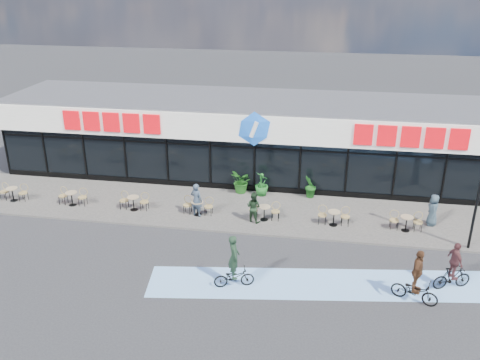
% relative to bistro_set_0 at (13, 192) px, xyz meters
% --- Properties ---
extents(ground, '(120.00, 120.00, 0.00)m').
position_rel_bistro_set_0_xyz_m(ground, '(12.60, -3.59, -0.56)').
color(ground, '#28282B').
rests_on(ground, ground).
extents(sidewalk, '(44.00, 5.00, 0.10)m').
position_rel_bistro_set_0_xyz_m(sidewalk, '(12.60, 0.91, -0.51)').
color(sidewalk, '#615D56').
rests_on(sidewalk, ground).
extents(bike_lane, '(14.17, 4.13, 0.01)m').
position_rel_bistro_set_0_xyz_m(bike_lane, '(16.60, -5.09, -0.55)').
color(bike_lane, '#7EB4EF').
rests_on(bike_lane, ground).
extents(building, '(30.60, 6.57, 4.75)m').
position_rel_bistro_set_0_xyz_m(building, '(12.60, 6.34, 1.78)').
color(building, black).
rests_on(building, ground).
extents(bistro_set_0, '(1.54, 0.62, 0.90)m').
position_rel_bistro_set_0_xyz_m(bistro_set_0, '(0.00, 0.00, 0.00)').
color(bistro_set_0, tan).
rests_on(bistro_set_0, sidewalk).
extents(bistro_set_1, '(1.54, 0.62, 0.90)m').
position_rel_bistro_set_0_xyz_m(bistro_set_1, '(3.40, 0.00, 0.00)').
color(bistro_set_1, tan).
rests_on(bistro_set_1, sidewalk).
extents(bistro_set_2, '(1.54, 0.62, 0.90)m').
position_rel_bistro_set_0_xyz_m(bistro_set_2, '(6.80, 0.00, 0.00)').
color(bistro_set_2, tan).
rests_on(bistro_set_2, sidewalk).
extents(bistro_set_3, '(1.54, 0.62, 0.90)m').
position_rel_bistro_set_0_xyz_m(bistro_set_3, '(10.19, 0.00, 0.00)').
color(bistro_set_3, tan).
rests_on(bistro_set_3, sidewalk).
extents(bistro_set_4, '(1.54, 0.62, 0.90)m').
position_rel_bistro_set_0_xyz_m(bistro_set_4, '(13.59, 0.00, 0.00)').
color(bistro_set_4, tan).
rests_on(bistro_set_4, sidewalk).
extents(bistro_set_5, '(1.54, 0.62, 0.90)m').
position_rel_bistro_set_0_xyz_m(bistro_set_5, '(16.99, 0.00, 0.00)').
color(bistro_set_5, tan).
rests_on(bistro_set_5, sidewalk).
extents(bistro_set_6, '(1.54, 0.62, 0.90)m').
position_rel_bistro_set_0_xyz_m(bistro_set_6, '(20.39, 0.00, 0.00)').
color(bistro_set_6, tan).
rests_on(bistro_set_6, sidewalk).
extents(potted_plant_left, '(1.06, 1.06, 1.34)m').
position_rel_bistro_set_0_xyz_m(potted_plant_left, '(13.07, 2.89, 0.21)').
color(potted_plant_left, '#19591D').
rests_on(potted_plant_left, sidewalk).
extents(potted_plant_mid, '(1.50, 1.55, 1.33)m').
position_rel_bistro_set_0_xyz_m(potted_plant_mid, '(11.94, 3.00, 0.21)').
color(potted_plant_mid, '#1B5117').
rests_on(potted_plant_mid, sidewalk).
extents(potted_plant_right, '(0.66, 0.78, 1.31)m').
position_rel_bistro_set_0_xyz_m(potted_plant_right, '(15.73, 2.95, 0.20)').
color(potted_plant_right, '#195518').
rests_on(potted_plant_right, sidewalk).
extents(patron_left, '(0.73, 0.59, 1.75)m').
position_rel_bistro_set_0_xyz_m(patron_left, '(10.18, -0.18, 0.42)').
color(patron_left, '#334150').
rests_on(patron_left, sidewalk).
extents(patron_right, '(0.92, 0.83, 1.55)m').
position_rel_bistro_set_0_xyz_m(patron_right, '(13.09, -0.33, 0.32)').
color(patron_right, black).
rests_on(patron_right, sidewalk).
extents(pedestrian_a, '(0.51, 0.78, 1.60)m').
position_rel_bistro_set_0_xyz_m(pedestrian_a, '(21.70, 0.75, 0.34)').
color(pedestrian_a, '#30414B').
rests_on(pedestrian_a, sidewalk).
extents(cyclist_a, '(1.85, 1.21, 2.19)m').
position_rel_bistro_set_0_xyz_m(cyclist_a, '(19.98, -5.67, 0.27)').
color(cyclist_a, black).
rests_on(cyclist_a, ground).
extents(cyclist_b, '(1.65, 0.99, 2.02)m').
position_rel_bistro_set_0_xyz_m(cyclist_b, '(21.55, -4.53, 0.26)').
color(cyclist_b, black).
rests_on(cyclist_b, ground).
extents(cyclist_c, '(1.70, 1.01, 2.27)m').
position_rel_bistro_set_0_xyz_m(cyclist_c, '(13.10, -5.83, 0.25)').
color(cyclist_c, black).
rests_on(cyclist_c, ground).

